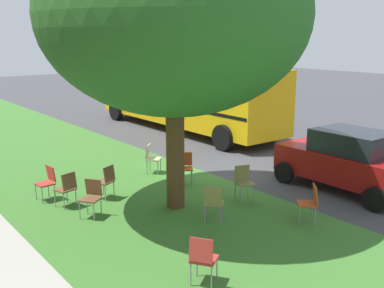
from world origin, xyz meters
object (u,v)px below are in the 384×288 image
chair_7 (151,156)px  school_bus (184,90)px  chair_4 (106,179)px  chair_8 (185,165)px  chair_6 (213,201)px  street_tree (174,16)px  chair_9 (310,201)px  chair_5 (203,257)px  chair_0 (91,195)px  chair_2 (243,180)px  chair_1 (47,180)px  parked_car (348,160)px  chair_3 (67,187)px

chair_7 → school_bus: bearing=-45.6°
chair_4 → chair_8: same height
chair_4 → chair_6: 3.09m
street_tree → chair_9: street_tree is taller
street_tree → chair_5: bearing=151.0°
chair_5 → chair_8: bearing=-34.1°
street_tree → chair_0: 4.48m
chair_4 → school_bus: 9.32m
street_tree → chair_2: bearing=-110.9°
chair_1 → chair_9: (-5.04, -4.06, 0.00)m
chair_1 → chair_9: size_ratio=1.00×
street_tree → chair_1: (2.39, 2.28, -4.00)m
chair_2 → street_tree: bearing=69.1°
chair_1 → parked_car: (-4.20, -6.70, 0.32)m
chair_2 → school_bus: 9.30m
street_tree → chair_3: 4.79m
school_bus → chair_1: bearing=121.9°
chair_7 → chair_9: 5.45m
chair_2 → chair_5: bearing=126.9°
chair_3 → chair_6: size_ratio=1.00×
chair_4 → chair_6: (-2.87, -1.14, 0.00)m
chair_9 → chair_5: bearing=99.4°
chair_0 → chair_5: bearing=-178.4°
chair_5 → parked_car: (1.43, -6.21, 0.32)m
chair_8 → chair_9: size_ratio=1.00×
street_tree → chair_8: street_tree is taller
chair_5 → chair_7: bearing=-25.7°
chair_3 → chair_6: (-2.92, -2.18, 0.00)m
chair_6 → chair_9: same height
chair_3 → parked_car: size_ratio=0.24×
street_tree → chair_3: bearing=53.1°
chair_0 → chair_8: 3.27m
chair_9 → school_bus: (10.17, -4.18, 1.24)m
street_tree → parked_car: bearing=-112.3°
chair_1 → chair_8: size_ratio=1.00×
chair_7 → chair_9: size_ratio=1.00×
street_tree → school_bus: (7.52, -5.96, -2.76)m
chair_5 → chair_3: bearing=3.8°
chair_6 → chair_1: bearing=32.3°
chair_2 → chair_3: (2.22, 3.78, 0.00)m
chair_2 → parked_car: bearing=-113.1°
chair_6 → chair_3: bearing=36.7°
chair_2 → chair_3: 4.39m
chair_4 → school_bus: (5.98, -7.03, 1.24)m
school_bus → chair_2: bearing=152.3°
chair_7 → parked_car: parked_car is taller
chair_9 → street_tree: bearing=33.8°
chair_4 → parked_car: (-3.35, -5.49, 0.32)m
street_tree → chair_9: (-2.65, -1.77, -4.00)m
chair_3 → school_bus: school_bus is taller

